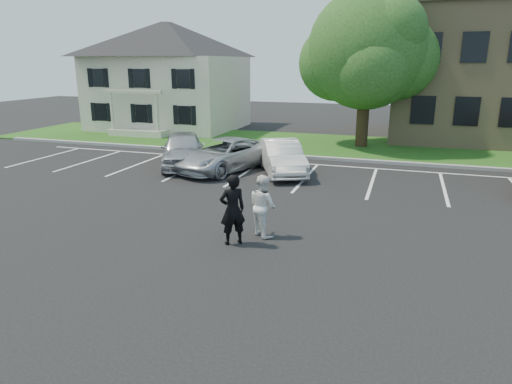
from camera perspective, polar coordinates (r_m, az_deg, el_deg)
ground_plane at (r=12.62m, az=-1.42°, el=-6.66°), size 90.00×90.00×0.00m
curb at (r=23.79m, az=8.29°, el=4.22°), size 40.00×0.30×0.15m
grass_strip at (r=27.67m, az=9.75°, el=5.73°), size 44.00×8.00×0.08m
stall_lines at (r=20.66m, az=10.62°, el=2.12°), size 34.00×5.36×0.01m
house at (r=35.28m, az=-10.87°, el=14.04°), size 10.30×9.22×7.60m
tree at (r=27.37m, az=13.90°, el=16.57°), size 7.80×7.20×8.80m
man_black_suit at (r=12.40m, az=-2.95°, el=-2.22°), size 0.86×0.82×1.97m
man_white_shirt at (r=13.03m, az=0.84°, el=-1.70°), size 1.11×1.07×1.80m
car_silver_west at (r=22.16m, az=-9.14°, el=5.30°), size 3.88×5.22×1.65m
car_silver_minivan at (r=21.15m, az=-3.96°, el=4.68°), size 4.03×5.75×1.46m
car_white_sedan at (r=20.53m, az=3.25°, el=4.40°), size 3.34×4.74×1.48m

